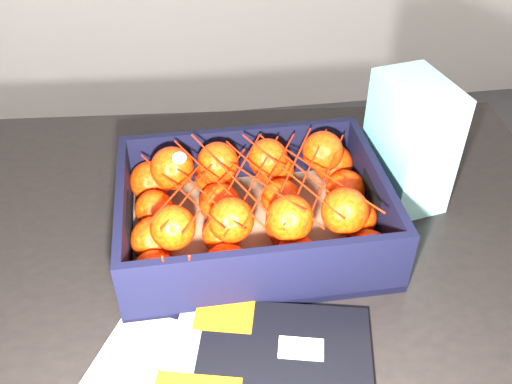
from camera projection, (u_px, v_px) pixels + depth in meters
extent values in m
cube|color=black|center=(197.00, 262.00, 0.86)|extent=(1.26, 0.90, 0.04)
cylinder|color=black|center=(416.00, 242.00, 1.43)|extent=(0.06, 0.06, 0.71)
cube|color=#D9580B|center=(224.00, 314.00, 0.73)|extent=(0.09, 0.07, 0.00)
cube|color=white|center=(301.00, 348.00, 0.69)|extent=(0.06, 0.04, 0.00)
cube|color=#D9580B|center=(199.00, 381.00, 0.66)|extent=(0.10, 0.04, 0.00)
cube|color=#8B5B40|center=(253.00, 232.00, 0.87)|extent=(0.38, 0.29, 0.01)
cube|color=black|center=(241.00, 155.00, 0.95)|extent=(0.38, 0.01, 0.11)
cube|color=black|center=(269.00, 279.00, 0.73)|extent=(0.38, 0.01, 0.11)
cube|color=black|center=(125.00, 222.00, 0.82)|extent=(0.01, 0.26, 0.11)
cube|color=black|center=(375.00, 197.00, 0.86)|extent=(0.01, 0.26, 0.11)
sphere|color=#FD2C05|center=(155.00, 274.00, 0.75)|extent=(0.06, 0.06, 0.06)
sphere|color=#FD2C05|center=(154.00, 239.00, 0.80)|extent=(0.07, 0.07, 0.07)
sphere|color=#FD2C05|center=(154.00, 209.00, 0.85)|extent=(0.06, 0.06, 0.06)
sphere|color=#FD2C05|center=(150.00, 181.00, 0.91)|extent=(0.07, 0.07, 0.07)
sphere|color=#FD2C05|center=(227.00, 268.00, 0.76)|extent=(0.07, 0.07, 0.07)
sphere|color=#FD2C05|center=(222.00, 234.00, 0.81)|extent=(0.06, 0.06, 0.06)
sphere|color=#FD2C05|center=(219.00, 203.00, 0.87)|extent=(0.06, 0.06, 0.06)
sphere|color=#FD2C05|center=(214.00, 177.00, 0.92)|extent=(0.06, 0.06, 0.06)
sphere|color=#FD2C05|center=(297.00, 257.00, 0.78)|extent=(0.06, 0.06, 0.06)
sphere|color=#FD2C05|center=(287.00, 225.00, 0.83)|extent=(0.07, 0.07, 0.07)
sphere|color=#FD2C05|center=(281.00, 198.00, 0.88)|extent=(0.06, 0.06, 0.06)
sphere|color=#FD2C05|center=(276.00, 170.00, 0.93)|extent=(0.06, 0.06, 0.06)
sphere|color=#FD2C05|center=(368.00, 252.00, 0.78)|extent=(0.06, 0.06, 0.06)
sphere|color=#FD2C05|center=(356.00, 217.00, 0.84)|extent=(0.06, 0.06, 0.06)
sphere|color=#FD2C05|center=(345.00, 189.00, 0.89)|extent=(0.06, 0.06, 0.06)
sphere|color=#FD2C05|center=(333.00, 164.00, 0.94)|extent=(0.07, 0.07, 0.07)
sphere|color=#FD2C05|center=(173.00, 228.00, 0.75)|extent=(0.06, 0.06, 0.06)
sphere|color=#FD2C05|center=(172.00, 168.00, 0.85)|extent=(0.07, 0.07, 0.07)
sphere|color=#FD2C05|center=(231.00, 220.00, 0.76)|extent=(0.06, 0.06, 0.06)
sphere|color=#FD2C05|center=(218.00, 163.00, 0.86)|extent=(0.06, 0.06, 0.06)
sphere|color=#FD2C05|center=(290.00, 218.00, 0.77)|extent=(0.07, 0.07, 0.07)
sphere|color=#FD2C05|center=(268.00, 158.00, 0.87)|extent=(0.06, 0.06, 0.06)
sphere|color=#FD2C05|center=(345.00, 211.00, 0.78)|extent=(0.07, 0.07, 0.07)
sphere|color=#FD2C05|center=(323.00, 151.00, 0.89)|extent=(0.06, 0.06, 0.06)
cylinder|color=#BA1B06|center=(179.00, 189.00, 0.79)|extent=(0.11, 0.20, 0.02)
cylinder|color=#BA1B06|center=(198.00, 188.00, 0.79)|extent=(0.11, 0.20, 0.01)
cylinder|color=#BA1B06|center=(216.00, 180.00, 0.80)|extent=(0.11, 0.20, 0.01)
cylinder|color=#BA1B06|center=(235.00, 179.00, 0.80)|extent=(0.11, 0.20, 0.03)
cylinder|color=#BA1B06|center=(253.00, 177.00, 0.80)|extent=(0.11, 0.20, 0.03)
cylinder|color=#BA1B06|center=(271.00, 182.00, 0.81)|extent=(0.11, 0.20, 0.02)
cylinder|color=#BA1B06|center=(290.00, 174.00, 0.80)|extent=(0.11, 0.20, 0.01)
cylinder|color=#BA1B06|center=(306.00, 174.00, 0.82)|extent=(0.11, 0.20, 0.02)
cylinder|color=#BA1B06|center=(326.00, 175.00, 0.81)|extent=(0.11, 0.20, 0.02)
cylinder|color=#BA1B06|center=(179.00, 189.00, 0.78)|extent=(0.11, 0.20, 0.03)
cylinder|color=#BA1B06|center=(198.00, 183.00, 0.79)|extent=(0.11, 0.20, 0.02)
cylinder|color=#BA1B06|center=(217.00, 187.00, 0.79)|extent=(0.11, 0.20, 0.02)
cylinder|color=#BA1B06|center=(234.00, 180.00, 0.81)|extent=(0.11, 0.20, 0.01)
cylinder|color=#BA1B06|center=(253.00, 182.00, 0.80)|extent=(0.11, 0.20, 0.01)
cylinder|color=#BA1B06|center=(271.00, 176.00, 0.80)|extent=(0.11, 0.20, 0.00)
cylinder|color=#BA1B06|center=(289.00, 173.00, 0.81)|extent=(0.11, 0.20, 0.02)
cylinder|color=#BA1B06|center=(307.00, 173.00, 0.81)|extent=(0.11, 0.20, 0.01)
cylinder|color=#BA1B06|center=(326.00, 178.00, 0.81)|extent=(0.11, 0.20, 0.01)
cylinder|color=#BA1B06|center=(165.00, 272.00, 0.71)|extent=(0.00, 0.03, 0.09)
cylinder|color=#BA1B06|center=(189.00, 269.00, 0.72)|extent=(0.01, 0.04, 0.08)
cube|color=white|center=(410.00, 142.00, 0.89)|extent=(0.11, 0.15, 0.20)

